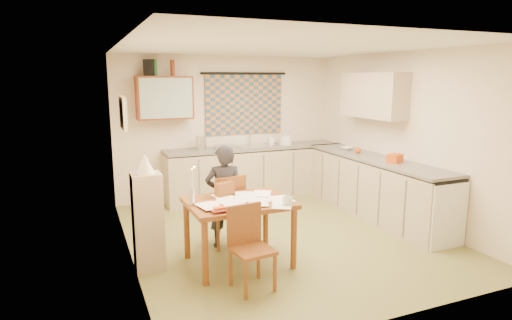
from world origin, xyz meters
name	(u,v)px	position (x,y,z in m)	size (l,w,h in m)	color
floor	(282,235)	(0.00, 0.00, -0.01)	(4.00, 4.50, 0.02)	olive
ceiling	(285,46)	(0.00, 0.00, 2.51)	(4.00, 4.50, 0.02)	white
wall_back	(228,127)	(0.00, 2.26, 1.25)	(4.00, 0.02, 2.50)	beige
wall_front	(402,183)	(0.00, -2.26, 1.25)	(4.00, 0.02, 2.50)	beige
wall_left	(125,155)	(-2.01, 0.00, 1.25)	(0.02, 4.50, 2.50)	beige
wall_right	(404,137)	(2.01, 0.00, 1.25)	(0.02, 4.50, 2.50)	beige
window_blind	(244,105)	(0.30, 2.22, 1.65)	(1.45, 0.03, 1.05)	#2E4F6D
curtain_rod	(244,73)	(0.30, 2.20, 2.20)	(0.04, 0.04, 1.60)	black
wall_cabinet	(164,98)	(-1.15, 2.08, 1.80)	(0.90, 0.34, 0.70)	#652610
wall_cabinet_glass	(166,98)	(-1.15, 1.91, 1.80)	(0.84, 0.02, 0.64)	#99B2A5
upper_cabinet_right	(373,95)	(1.83, 0.55, 1.85)	(0.34, 1.30, 0.70)	tan
framed_print	(123,113)	(-1.97, 0.40, 1.70)	(0.04, 0.50, 0.40)	beige
print_canvas	(125,113)	(-1.95, 0.40, 1.70)	(0.01, 0.42, 0.32)	white
counter_back	(257,172)	(0.44, 1.95, 0.45)	(3.30, 0.62, 0.92)	tan
counter_right	(374,187)	(1.70, 0.25, 0.45)	(0.62, 2.95, 0.92)	tan
stove	(433,210)	(1.70, -0.97, 0.43)	(0.56, 0.56, 0.87)	white
sink	(253,149)	(0.37, 1.95, 0.88)	(0.55, 0.45, 0.10)	silver
tap	(250,137)	(0.37, 2.13, 1.06)	(0.03, 0.03, 0.28)	silver
dish_rack	(225,147)	(-0.17, 1.95, 0.95)	(0.35, 0.30, 0.06)	silver
kettle	(201,143)	(-0.59, 1.95, 1.04)	(0.18, 0.18, 0.24)	silver
mixing_bowl	(286,140)	(1.01, 1.95, 1.00)	(0.24, 0.24, 0.16)	white
soap_bottle	(271,140)	(0.73, 2.00, 1.02)	(0.09, 0.09, 0.19)	white
bowl	(347,148)	(1.70, 1.01, 0.94)	(0.24, 0.24, 0.05)	white
orange_bag	(395,158)	(1.70, -0.18, 0.98)	(0.22, 0.16, 0.12)	#CF4C0B
fruit_orange	(358,150)	(1.65, 0.64, 0.97)	(0.10, 0.10, 0.10)	#CF4C0B
speaker	(149,68)	(-1.37, 2.08, 2.28)	(0.16, 0.20, 0.26)	black
bottle_green	(155,68)	(-1.28, 2.08, 2.28)	(0.07, 0.07, 0.26)	#195926
bottle_brown	(173,68)	(-1.00, 2.08, 2.28)	(0.07, 0.07, 0.26)	#652610
dining_table	(239,232)	(-0.86, -0.62, 0.38)	(1.16, 0.89, 0.75)	brown
chair_far	(225,223)	(-0.84, -0.02, 0.29)	(0.49, 0.49, 0.93)	brown
chair_near	(252,264)	(-0.95, -1.24, 0.26)	(0.43, 0.43, 0.85)	brown
person	(224,196)	(-0.85, -0.07, 0.66)	(0.54, 0.41, 1.31)	black
shelf_stand	(148,222)	(-1.84, -0.36, 0.55)	(0.32, 0.30, 1.10)	tan
lampshade	(145,163)	(-1.84, -0.36, 1.21)	(0.20, 0.20, 0.22)	beige
letter_rack	(225,189)	(-0.94, -0.37, 0.83)	(0.22, 0.10, 0.16)	brown
mug	(287,201)	(-0.42, -0.98, 0.79)	(0.12, 0.12, 0.09)	white
magazine	(209,210)	(-1.29, -0.88, 0.76)	(0.21, 0.27, 0.02)	maroon
book	(207,206)	(-1.26, -0.71, 0.76)	(0.20, 0.26, 0.02)	#CF4C0B
orange_box	(220,209)	(-1.17, -0.90, 0.77)	(0.12, 0.08, 0.04)	#CF4C0B
eyeglasses	(260,206)	(-0.73, -0.91, 0.76)	(0.13, 0.04, 0.02)	black
candle_holder	(192,197)	(-1.39, -0.60, 0.84)	(0.06, 0.06, 0.18)	silver
candle	(192,179)	(-1.38, -0.58, 1.04)	(0.02, 0.02, 0.22)	white
candle_flame	(194,167)	(-1.35, -0.55, 1.16)	(0.02, 0.02, 0.02)	#FFCC66
papers	(248,201)	(-0.78, -0.70, 0.76)	(1.10, 0.90, 0.02)	white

